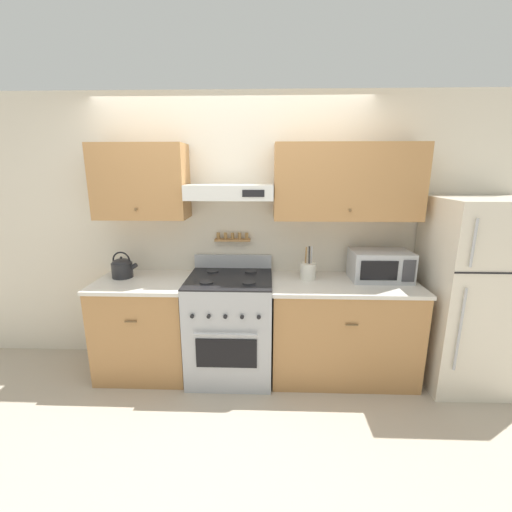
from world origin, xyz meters
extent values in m
plane|color=#B2A38E|center=(0.00, 0.00, 0.00)|extent=(16.00, 16.00, 0.00)
cube|color=beige|center=(0.00, 0.71, 1.27)|extent=(5.20, 0.08, 2.55)
cube|color=#AD7A47|center=(-0.79, 0.51, 1.77)|extent=(0.81, 0.33, 0.65)
sphere|color=brown|center=(-0.79, 0.33, 1.54)|extent=(0.02, 0.02, 0.02)
cube|color=#AD7A47|center=(1.02, 0.51, 1.77)|extent=(1.27, 0.33, 0.65)
sphere|color=brown|center=(1.02, 0.33, 1.54)|extent=(0.02, 0.02, 0.02)
cube|color=silver|center=(0.00, 0.49, 1.68)|extent=(0.76, 0.37, 0.13)
cube|color=black|center=(0.21, 0.30, 1.68)|extent=(0.18, 0.01, 0.06)
cube|color=#AD7A47|center=(0.00, 0.63, 1.22)|extent=(0.34, 0.07, 0.02)
cylinder|color=olive|center=(-0.14, 0.63, 1.26)|extent=(0.03, 0.03, 0.06)
cylinder|color=olive|center=(-0.07, 0.63, 1.26)|extent=(0.03, 0.03, 0.06)
cylinder|color=olive|center=(0.00, 0.63, 1.26)|extent=(0.03, 0.03, 0.06)
cylinder|color=olive|center=(0.07, 0.63, 1.26)|extent=(0.03, 0.03, 0.06)
cylinder|color=olive|center=(0.14, 0.63, 1.26)|extent=(0.03, 0.03, 0.06)
cube|color=#AD7A47|center=(-0.79, 0.35, 0.43)|extent=(0.81, 0.65, 0.87)
cube|color=silver|center=(-0.79, 0.35, 0.88)|extent=(0.84, 0.67, 0.03)
cylinder|color=brown|center=(-0.79, 0.01, 0.65)|extent=(0.10, 0.01, 0.01)
cube|color=#AD7A47|center=(1.02, 0.35, 0.43)|extent=(1.27, 0.65, 0.87)
cube|color=silver|center=(1.02, 0.35, 0.88)|extent=(1.29, 0.67, 0.03)
cylinder|color=brown|center=(1.02, 0.01, 0.65)|extent=(0.10, 0.01, 0.01)
cube|color=#ADAFB5|center=(0.00, 0.32, 0.46)|extent=(0.75, 0.68, 0.93)
cube|color=black|center=(0.00, -0.02, 0.39)|extent=(0.51, 0.01, 0.26)
cylinder|color=#ADAFB5|center=(0.00, -0.05, 0.57)|extent=(0.52, 0.02, 0.02)
cube|color=black|center=(0.00, 0.32, 0.93)|extent=(0.75, 0.68, 0.01)
cylinder|color=#232326|center=(-0.18, 0.16, 0.95)|extent=(0.11, 0.11, 0.02)
cylinder|color=#232326|center=(0.18, 0.16, 0.95)|extent=(0.11, 0.11, 0.02)
cylinder|color=#232326|center=(-0.18, 0.48, 0.95)|extent=(0.11, 0.11, 0.02)
cylinder|color=#232326|center=(0.18, 0.48, 0.95)|extent=(0.11, 0.11, 0.02)
cylinder|color=black|center=(-0.27, -0.03, 0.72)|extent=(0.03, 0.02, 0.03)
cylinder|color=black|center=(-0.13, -0.03, 0.72)|extent=(0.03, 0.02, 0.03)
cylinder|color=black|center=(0.00, -0.03, 0.72)|extent=(0.03, 0.02, 0.03)
cylinder|color=black|center=(0.13, -0.03, 0.72)|extent=(0.03, 0.02, 0.03)
cylinder|color=black|center=(0.27, -0.03, 0.72)|extent=(0.03, 0.02, 0.03)
cube|color=#ADAFB5|center=(0.00, 0.64, 1.00)|extent=(0.75, 0.04, 0.13)
cube|color=beige|center=(2.15, 0.30, 0.82)|extent=(0.82, 0.72, 1.65)
cube|color=black|center=(2.15, -0.07, 1.12)|extent=(0.82, 0.01, 0.01)
cylinder|color=#ADAFB5|center=(1.83, -0.08, 1.35)|extent=(0.02, 0.02, 0.36)
cylinder|color=#ADAFB5|center=(1.83, -0.08, 0.66)|extent=(0.02, 0.02, 0.69)
cylinder|color=#232326|center=(-1.01, 0.42, 0.97)|extent=(0.19, 0.19, 0.14)
ellipsoid|color=#232326|center=(-1.01, 0.42, 1.04)|extent=(0.17, 0.17, 0.08)
sphere|color=black|center=(-1.01, 0.42, 1.09)|extent=(0.02, 0.02, 0.02)
cylinder|color=#232326|center=(-0.92, 0.42, 0.99)|extent=(0.12, 0.04, 0.10)
torus|color=black|center=(-1.01, 0.42, 1.06)|extent=(0.16, 0.01, 0.16)
cube|color=#ADAFB5|center=(1.35, 0.44, 1.03)|extent=(0.52, 0.34, 0.27)
cube|color=black|center=(1.29, 0.27, 1.03)|extent=(0.31, 0.01, 0.17)
cube|color=#38383D|center=(1.54, 0.27, 1.03)|extent=(0.10, 0.01, 0.19)
cylinder|color=silver|center=(0.70, 0.42, 0.97)|extent=(0.14, 0.14, 0.15)
cylinder|color=olive|center=(0.68, 0.41, 1.13)|extent=(0.01, 0.05, 0.16)
cylinder|color=#28282B|center=(0.71, 0.43, 1.13)|extent=(0.01, 0.04, 0.16)
cylinder|color=#B2B2B7|center=(0.73, 0.43, 1.13)|extent=(0.01, 0.03, 0.16)
camera|label=1|loc=(0.33, -2.56, 1.87)|focal=24.00mm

